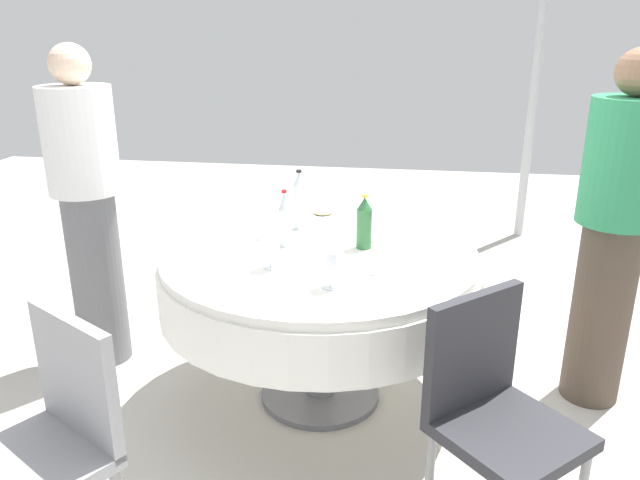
{
  "coord_description": "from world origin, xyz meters",
  "views": [
    {
      "loc": [
        -2.51,
        -0.39,
        1.68
      ],
      "look_at": [
        0.0,
        0.0,
        0.79
      ],
      "focal_mm": 34.54,
      "sensor_mm": 36.0,
      "label": 1
    }
  ],
  "objects_px": {
    "plate_mid": "(389,235)",
    "person_right": "(614,229)",
    "wine_glass_north": "(270,241)",
    "wine_glass_far": "(273,213)",
    "person_east": "(88,206)",
    "bottle_clear_right": "(285,220)",
    "wine_glass_outer": "(330,261)",
    "plate_front": "(323,214)",
    "dining_table": "(320,282)",
    "chair_rear": "(493,404)",
    "bottle_clear_east": "(299,201)",
    "chair_far": "(51,434)",
    "bottle_green_inner": "(364,224)",
    "plate_left": "(381,263)"
  },
  "relations": [
    {
      "from": "chair_far",
      "to": "chair_rear",
      "type": "height_order",
      "value": "same"
    },
    {
      "from": "dining_table",
      "to": "chair_rear",
      "type": "relative_size",
      "value": 1.63
    },
    {
      "from": "bottle_clear_right",
      "to": "person_right",
      "type": "xyz_separation_m",
      "value": [
        0.16,
        -1.44,
        -0.02
      ]
    },
    {
      "from": "dining_table",
      "to": "wine_glass_far",
      "type": "height_order",
      "value": "wine_glass_far"
    },
    {
      "from": "bottle_clear_right",
      "to": "person_east",
      "type": "height_order",
      "value": "person_east"
    },
    {
      "from": "wine_glass_north",
      "to": "wine_glass_far",
      "type": "distance_m",
      "value": 0.39
    },
    {
      "from": "bottle_clear_right",
      "to": "wine_glass_outer",
      "type": "bearing_deg",
      "value": -148.69
    },
    {
      "from": "bottle_green_inner",
      "to": "wine_glass_north",
      "type": "bearing_deg",
      "value": 130.4
    },
    {
      "from": "dining_table",
      "to": "bottle_clear_right",
      "type": "xyz_separation_m",
      "value": [
        0.05,
        0.17,
        0.27
      ]
    },
    {
      "from": "dining_table",
      "to": "plate_front",
      "type": "xyz_separation_m",
      "value": [
        0.51,
        0.06,
        0.16
      ]
    },
    {
      "from": "wine_glass_far",
      "to": "plate_mid",
      "type": "relative_size",
      "value": 0.66
    },
    {
      "from": "plate_mid",
      "to": "person_right",
      "type": "height_order",
      "value": "person_right"
    },
    {
      "from": "wine_glass_outer",
      "to": "chair_rear",
      "type": "xyz_separation_m",
      "value": [
        -0.34,
        -0.58,
        -0.33
      ]
    },
    {
      "from": "dining_table",
      "to": "bottle_clear_right",
      "type": "bearing_deg",
      "value": 74.49
    },
    {
      "from": "bottle_clear_east",
      "to": "wine_glass_outer",
      "type": "bearing_deg",
      "value": -160.29
    },
    {
      "from": "wine_glass_far",
      "to": "chair_far",
      "type": "height_order",
      "value": "wine_glass_far"
    },
    {
      "from": "plate_mid",
      "to": "chair_rear",
      "type": "xyz_separation_m",
      "value": [
        -0.97,
        -0.39,
        -0.23
      ]
    },
    {
      "from": "bottle_clear_east",
      "to": "wine_glass_far",
      "type": "relative_size",
      "value": 1.87
    },
    {
      "from": "plate_left",
      "to": "plate_front",
      "type": "relative_size",
      "value": 0.99
    },
    {
      "from": "dining_table",
      "to": "chair_far",
      "type": "height_order",
      "value": "chair_far"
    },
    {
      "from": "chair_rear",
      "to": "wine_glass_north",
      "type": "bearing_deg",
      "value": -73.6
    },
    {
      "from": "dining_table",
      "to": "person_east",
      "type": "bearing_deg",
      "value": 80.8
    },
    {
      "from": "wine_glass_north",
      "to": "person_east",
      "type": "relative_size",
      "value": 0.1
    },
    {
      "from": "bottle_clear_right",
      "to": "person_east",
      "type": "distance_m",
      "value": 1.03
    },
    {
      "from": "person_right",
      "to": "chair_far",
      "type": "bearing_deg",
      "value": -65.02
    },
    {
      "from": "chair_rear",
      "to": "plate_mid",
      "type": "bearing_deg",
      "value": -111.06
    },
    {
      "from": "bottle_clear_east",
      "to": "bottle_green_inner",
      "type": "bearing_deg",
      "value": -124.29
    },
    {
      "from": "bottle_clear_right",
      "to": "wine_glass_north",
      "type": "xyz_separation_m",
      "value": [
        -0.28,
        0.0,
        -0.0
      ]
    },
    {
      "from": "wine_glass_outer",
      "to": "chair_rear",
      "type": "height_order",
      "value": "wine_glass_outer"
    },
    {
      "from": "plate_front",
      "to": "person_east",
      "type": "height_order",
      "value": "person_east"
    },
    {
      "from": "bottle_clear_east",
      "to": "wine_glass_outer",
      "type": "height_order",
      "value": "bottle_clear_east"
    },
    {
      "from": "wine_glass_north",
      "to": "person_east",
      "type": "distance_m",
      "value": 1.1
    },
    {
      "from": "chair_far",
      "to": "chair_rear",
      "type": "bearing_deg",
      "value": -134.23
    },
    {
      "from": "dining_table",
      "to": "bottle_clear_right",
      "type": "height_order",
      "value": "bottle_clear_right"
    },
    {
      "from": "plate_mid",
      "to": "person_east",
      "type": "distance_m",
      "value": 1.48
    },
    {
      "from": "wine_glass_north",
      "to": "plate_left",
      "type": "bearing_deg",
      "value": -77.3
    },
    {
      "from": "bottle_clear_right",
      "to": "plate_mid",
      "type": "bearing_deg",
      "value": -67.27
    },
    {
      "from": "plate_front",
      "to": "chair_far",
      "type": "distance_m",
      "value": 1.73
    },
    {
      "from": "wine_glass_far",
      "to": "chair_rear",
      "type": "relative_size",
      "value": 0.18
    },
    {
      "from": "plate_front",
      "to": "person_right",
      "type": "xyz_separation_m",
      "value": [
        -0.3,
        -1.33,
        0.08
      ]
    },
    {
      "from": "wine_glass_north",
      "to": "person_east",
      "type": "xyz_separation_m",
      "value": [
        0.42,
        1.02,
        -0.02
      ]
    },
    {
      "from": "dining_table",
      "to": "wine_glass_far",
      "type": "xyz_separation_m",
      "value": [
        0.16,
        0.24,
        0.26
      ]
    },
    {
      "from": "wine_glass_north",
      "to": "wine_glass_far",
      "type": "bearing_deg",
      "value": 11.03
    },
    {
      "from": "wine_glass_far",
      "to": "person_right",
      "type": "relative_size",
      "value": 0.1
    },
    {
      "from": "bottle_clear_east",
      "to": "person_right",
      "type": "height_order",
      "value": "person_right"
    },
    {
      "from": "wine_glass_far",
      "to": "plate_mid",
      "type": "bearing_deg",
      "value": -81.27
    },
    {
      "from": "wine_glass_far",
      "to": "person_right",
      "type": "height_order",
      "value": "person_right"
    },
    {
      "from": "dining_table",
      "to": "bottle_clear_east",
      "type": "bearing_deg",
      "value": 26.26
    },
    {
      "from": "bottle_clear_east",
      "to": "wine_glass_outer",
      "type": "xyz_separation_m",
      "value": [
        -0.69,
        -0.25,
        -0.03
      ]
    },
    {
      "from": "plate_mid",
      "to": "bottle_clear_east",
      "type": "bearing_deg",
      "value": 82.04
    }
  ]
}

